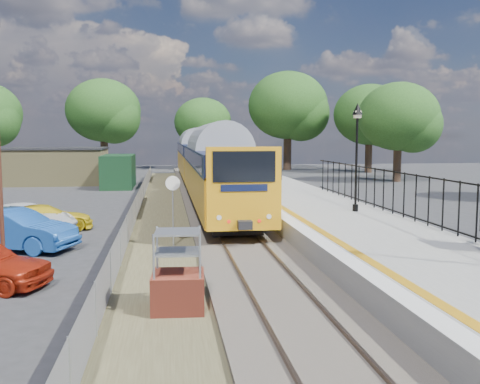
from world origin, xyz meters
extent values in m
plane|color=#2D2D30|center=(0.00, 0.00, 0.00)|extent=(120.00, 120.00, 0.00)
cube|color=#473F38|center=(0.00, 10.00, 0.10)|extent=(3.40, 80.00, 0.20)
cube|color=#4C472D|center=(-2.90, 8.00, 0.03)|extent=(2.60, 70.00, 0.06)
cube|color=brown|center=(-0.72, 10.00, 0.22)|extent=(0.07, 80.00, 0.14)
cube|color=brown|center=(0.72, 10.00, 0.22)|extent=(0.07, 80.00, 0.14)
cube|color=gray|center=(4.20, 8.00, 0.45)|extent=(5.00, 70.00, 0.90)
cube|color=silver|center=(1.95, 8.00, 0.91)|extent=(0.50, 70.00, 0.01)
cube|color=orange|center=(2.45, 8.00, 0.91)|extent=(0.30, 70.00, 0.01)
cylinder|color=black|center=(5.30, 6.00, 1.05)|extent=(0.24, 0.24, 0.30)
cylinder|color=black|center=(5.30, 6.00, 2.90)|extent=(0.10, 0.10, 3.70)
cube|color=black|center=(5.30, 6.00, 4.85)|extent=(0.08, 0.08, 0.30)
cube|color=beige|center=(5.30, 6.00, 5.02)|extent=(0.26, 0.26, 0.30)
cone|color=black|center=(5.30, 6.00, 5.25)|extent=(0.44, 0.44, 0.50)
cube|color=black|center=(6.55, 2.50, 2.65)|extent=(0.05, 26.00, 0.05)
cube|color=#928652|center=(-12.00, 32.00, 1.50)|extent=(8.00, 6.00, 3.00)
cube|color=black|center=(-12.00, 32.00, 3.05)|extent=(8.20, 6.20, 0.15)
cube|color=#14381A|center=(-6.50, 28.00, 1.30)|extent=(2.40, 6.00, 2.60)
cylinder|color=#332319|center=(-10.00, 50.00, 1.92)|extent=(0.88, 0.88, 3.85)
ellipsoid|color=#1F4517|center=(-10.00, 50.00, 7.15)|extent=(8.80, 8.80, 7.48)
cylinder|color=#332319|center=(2.00, 52.00, 1.57)|extent=(0.72, 0.72, 3.15)
ellipsoid|color=#1F4517|center=(2.00, 52.00, 5.85)|extent=(7.20, 7.20, 6.12)
cylinder|color=#332319|center=(12.00, 48.00, 2.10)|extent=(0.96, 0.96, 4.20)
ellipsoid|color=#1F4517|center=(12.00, 48.00, 7.80)|extent=(9.60, 9.60, 8.16)
cylinder|color=#332319|center=(20.00, 42.00, 1.75)|extent=(0.80, 0.80, 3.50)
ellipsoid|color=#1F4517|center=(20.00, 42.00, 6.50)|extent=(8.00, 8.00, 6.80)
cylinder|color=#332319|center=(18.00, 30.00, 1.57)|extent=(0.72, 0.72, 3.15)
ellipsoid|color=#1F4517|center=(18.00, 30.00, 5.85)|extent=(7.20, 7.20, 6.12)
cube|color=orange|center=(0.00, 13.01, 1.69)|extent=(2.80, 20.00, 1.90)
cube|color=#0E1535|center=(0.00, 13.01, 2.99)|extent=(2.82, 20.00, 0.90)
cube|color=black|center=(0.00, 13.01, 2.99)|extent=(2.82, 18.00, 0.70)
cube|color=black|center=(0.00, 13.01, 0.51)|extent=(2.00, 18.00, 0.45)
cube|color=orange|center=(0.00, 33.61, 1.69)|extent=(2.80, 20.00, 1.90)
cube|color=#0E1535|center=(0.00, 33.61, 2.99)|extent=(2.82, 20.00, 0.90)
cube|color=black|center=(0.00, 33.61, 2.99)|extent=(2.82, 18.00, 0.70)
cube|color=black|center=(0.00, 33.61, 0.51)|extent=(2.00, 18.00, 0.45)
cube|color=black|center=(0.00, 2.80, 3.04)|extent=(2.24, 0.04, 1.10)
cube|color=#993726|center=(-2.50, -3.55, 0.47)|extent=(1.28, 1.28, 0.93)
cylinder|color=#999EA3|center=(-2.50, 3.84, 1.20)|extent=(0.06, 0.06, 2.40)
cylinder|color=silver|center=(-2.50, 3.79, 2.40)|extent=(0.54, 0.10, 0.54)
imported|color=#1A4B9C|center=(-8.21, 4.11, 0.75)|extent=(4.82, 3.15, 1.50)
imported|color=yellow|center=(-7.96, 8.00, 0.58)|extent=(4.32, 2.78, 1.16)
imported|color=white|center=(-8.68, 7.69, 0.63)|extent=(4.98, 4.02, 1.26)
camera|label=1|loc=(-2.75, -15.82, 4.12)|focal=40.00mm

